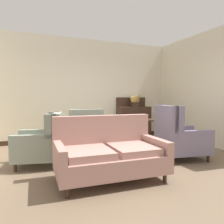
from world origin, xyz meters
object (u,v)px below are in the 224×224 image
coffee_table (113,142)px  armchair_far_left (178,137)px  armchair_back_corner (84,132)px  settee (109,154)px  side_table (161,132)px  sideboard (134,120)px  porcelain_vase (112,130)px  armchair_near_sideboard (43,143)px  gramophone (136,99)px

coffee_table → armchair_far_left: (1.28, -0.40, 0.08)m
armchair_back_corner → settee: bearing=83.5°
coffee_table → settee: bearing=-115.9°
side_table → sideboard: (0.27, 1.82, 0.09)m
porcelain_vase → armchair_near_sideboard: size_ratio=0.36×
settee → armchair_back_corner: size_ratio=1.70×
settee → sideboard: (2.00, 2.93, 0.16)m
armchair_near_sideboard → sideboard: 3.42m
porcelain_vase → gramophone: 2.62m
settee → side_table: (1.72, 1.11, 0.07)m
armchair_near_sideboard → side_table: size_ratio=1.30×
sideboard → gramophone: 0.66m
coffee_table → gramophone: 2.69m
armchair_far_left → sideboard: 2.49m
armchair_back_corner → sideboard: sideboard is taller
armchair_near_sideboard → gramophone: size_ratio=1.99×
settee → porcelain_vase: bearing=67.7°
coffee_table → armchair_near_sideboard: size_ratio=0.81×
gramophone → porcelain_vase: bearing=-129.9°
settee → gramophone: size_ratio=3.38×
settee → gramophone: 3.60m
porcelain_vase → sideboard: bearing=52.2°
porcelain_vase → armchair_far_left: 1.36m
side_table → gramophone: size_ratio=1.53×
porcelain_vase → gramophone: bearing=50.1°
armchair_back_corner → armchair_near_sideboard: 1.44m
side_table → sideboard: size_ratio=0.60×
gramophone → side_table: bearing=-100.5°
armchair_far_left → side_table: (0.03, 0.65, 0.01)m
side_table → sideboard: 1.84m
armchair_back_corner → side_table: bearing=146.0°
settee → side_table: 2.05m
armchair_far_left → side_table: 0.65m
coffee_table → side_table: side_table is taller
armchair_back_corner → armchair_near_sideboard: size_ratio=1.00×
side_table → coffee_table: bearing=-169.5°
porcelain_vase → armchair_back_corner: bearing=101.8°
armchair_near_sideboard → side_table: armchair_near_sideboard is taller
sideboard → gramophone: size_ratio=2.56×
side_table → gramophone: 1.91m
coffee_table → armchair_far_left: bearing=-17.5°
armchair_far_left → armchair_near_sideboard: 2.65m
coffee_table → porcelain_vase: 0.25m
coffee_table → gramophone: gramophone is taller
side_table → porcelain_vase: bearing=-170.4°
settee → armchair_back_corner: armchair_back_corner is taller
settee → sideboard: sideboard is taller
porcelain_vase → settee: bearing=-114.8°
armchair_far_left → sideboard: (0.30, 2.47, 0.10)m
porcelain_vase → sideboard: (1.59, 2.04, -0.06)m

